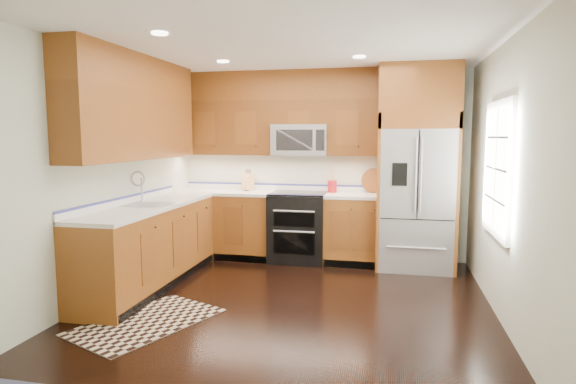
% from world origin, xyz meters
% --- Properties ---
extents(ground, '(4.00, 4.00, 0.00)m').
position_xyz_m(ground, '(0.00, 0.00, 0.00)').
color(ground, black).
rests_on(ground, ground).
extents(wall_back, '(4.00, 0.02, 2.60)m').
position_xyz_m(wall_back, '(0.00, 2.00, 1.30)').
color(wall_back, silver).
rests_on(wall_back, ground).
extents(wall_left, '(0.02, 4.00, 2.60)m').
position_xyz_m(wall_left, '(-2.00, 0.00, 1.30)').
color(wall_left, silver).
rests_on(wall_left, ground).
extents(wall_right, '(0.02, 4.00, 2.60)m').
position_xyz_m(wall_right, '(2.00, 0.00, 1.30)').
color(wall_right, silver).
rests_on(wall_right, ground).
extents(window, '(0.04, 1.10, 1.30)m').
position_xyz_m(window, '(1.98, 0.20, 1.40)').
color(window, white).
rests_on(window, ground).
extents(base_cabinets, '(2.85, 3.00, 0.90)m').
position_xyz_m(base_cabinets, '(-1.23, 0.90, 0.45)').
color(base_cabinets, brown).
rests_on(base_cabinets, ground).
extents(countertop, '(2.86, 3.01, 0.04)m').
position_xyz_m(countertop, '(-1.09, 1.01, 0.92)').
color(countertop, silver).
rests_on(countertop, base_cabinets).
extents(upper_cabinets, '(2.85, 3.00, 1.15)m').
position_xyz_m(upper_cabinets, '(-1.15, 1.09, 2.02)').
color(upper_cabinets, brown).
rests_on(upper_cabinets, ground).
extents(range, '(0.76, 0.67, 0.95)m').
position_xyz_m(range, '(-0.25, 1.67, 0.47)').
color(range, black).
rests_on(range, ground).
extents(microwave, '(0.76, 0.40, 0.42)m').
position_xyz_m(microwave, '(-0.25, 1.80, 1.66)').
color(microwave, '#B2B2B7').
rests_on(microwave, ground).
extents(refrigerator, '(0.98, 0.75, 2.60)m').
position_xyz_m(refrigerator, '(1.30, 1.63, 1.30)').
color(refrigerator, '#B2B2B7').
rests_on(refrigerator, ground).
extents(sink_faucet, '(0.54, 0.44, 0.37)m').
position_xyz_m(sink_faucet, '(-1.73, 0.23, 0.99)').
color(sink_faucet, '#B2B2B7').
rests_on(sink_faucet, countertop).
extents(rug, '(1.23, 1.51, 0.01)m').
position_xyz_m(rug, '(-1.20, -0.83, 0.01)').
color(rug, black).
rests_on(rug, ground).
extents(knife_block, '(0.16, 0.18, 0.30)m').
position_xyz_m(knife_block, '(-1.02, 1.84, 1.06)').
color(knife_block, tan).
rests_on(knife_block, countertop).
extents(utensil_crock, '(0.14, 0.14, 0.35)m').
position_xyz_m(utensil_crock, '(0.19, 1.83, 1.06)').
color(utensil_crock, maroon).
rests_on(utensil_crock, countertop).
extents(cutting_board, '(0.37, 0.37, 0.02)m').
position_xyz_m(cutting_board, '(0.75, 1.93, 0.95)').
color(cutting_board, brown).
rests_on(cutting_board, countertop).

